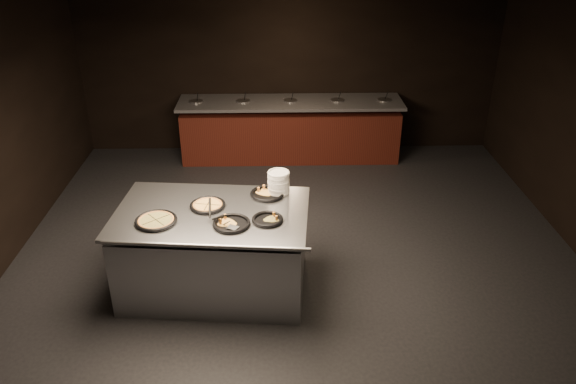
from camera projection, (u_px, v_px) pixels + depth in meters
name	position (u px, v px, depth m)	size (l,w,h in m)	color
room	(300.00, 168.00, 5.85)	(7.02, 8.02, 2.92)	black
salad_bar	(290.00, 133.00, 9.48)	(3.70, 0.83, 1.18)	#4D1C12
serving_counter	(214.00, 252.00, 6.22)	(2.16, 1.49, 0.99)	silver
plate_stack	(278.00, 183.00, 6.30)	(0.24, 0.24, 0.26)	white
pan_veggie_whole	(156.00, 221.00, 5.77)	(0.44, 0.44, 0.04)	black
pan_cheese_whole	(208.00, 205.00, 6.06)	(0.39, 0.39, 0.04)	black
pan_cheese_slices_a	(267.00, 194.00, 6.30)	(0.39, 0.39, 0.04)	black
pan_cheese_slices_b	(232.00, 223.00, 5.72)	(0.39, 0.39, 0.04)	black
pan_veggie_slices	(268.00, 219.00, 5.80)	(0.32, 0.32, 0.04)	black
server_left	(210.00, 208.00, 5.88)	(0.11, 0.35, 0.17)	silver
server_right	(223.00, 221.00, 5.67)	(0.29, 0.20, 0.15)	silver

